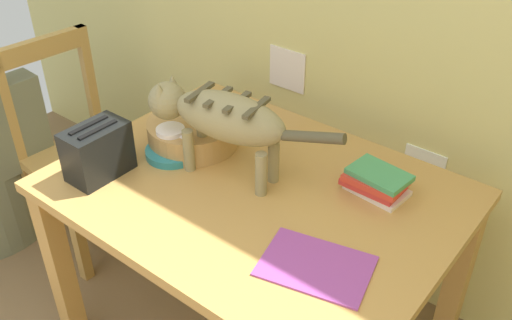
# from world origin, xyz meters

# --- Properties ---
(dining_table) EXTENTS (1.22, 0.91, 0.73)m
(dining_table) POSITION_xyz_m (-0.09, 1.52, 0.64)
(dining_table) COLOR #BD8B46
(dining_table) RESTS_ON ground_plane
(cat) EXTENTS (0.66, 0.20, 0.29)m
(cat) POSITION_xyz_m (-0.23, 1.51, 0.94)
(cat) COLOR #918459
(cat) RESTS_ON dining_table
(saucer_bowl) EXTENTS (0.18, 0.18, 0.03)m
(saucer_bowl) POSITION_xyz_m (-0.42, 1.48, 0.75)
(saucer_bowl) COLOR teal
(saucer_bowl) RESTS_ON dining_table
(coffee_mug) EXTENTS (0.13, 0.10, 0.08)m
(coffee_mug) POSITION_xyz_m (-0.42, 1.48, 0.80)
(coffee_mug) COLOR white
(coffee_mug) RESTS_ON saucer_bowl
(magazine) EXTENTS (0.32, 0.26, 0.01)m
(magazine) POSITION_xyz_m (0.25, 1.34, 0.74)
(magazine) COLOR #9D439C
(magazine) RESTS_ON dining_table
(book_stack) EXTENTS (0.20, 0.14, 0.08)m
(book_stack) POSITION_xyz_m (0.22, 1.72, 0.77)
(book_stack) COLOR silver
(book_stack) RESTS_ON dining_table
(wicker_basket) EXTENTS (0.31, 0.31, 0.09)m
(wicker_basket) POSITION_xyz_m (-0.42, 1.58, 0.78)
(wicker_basket) COLOR tan
(wicker_basket) RESTS_ON dining_table
(toaster) EXTENTS (0.12, 0.20, 0.18)m
(toaster) POSITION_xyz_m (-0.52, 1.26, 0.82)
(toaster) COLOR black
(toaster) RESTS_ON dining_table
(wooden_chair_near) EXTENTS (0.46, 0.46, 0.92)m
(wooden_chair_near) POSITION_xyz_m (-1.08, 1.54, 0.45)
(wooden_chair_near) COLOR tan
(wooden_chair_near) RESTS_ON ground_plane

